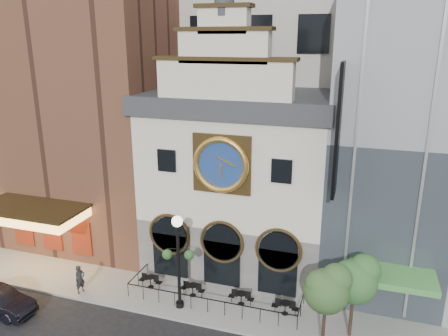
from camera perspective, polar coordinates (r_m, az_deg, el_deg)
ground at (r=26.44m, az=-3.10°, el=-19.96°), size 120.00×120.00×0.00m
sidewalk at (r=28.31m, az=-1.21°, el=-16.99°), size 44.00×5.00×0.15m
clock_building at (r=30.04m, az=2.05°, el=-0.92°), size 12.60×8.78×18.65m
theater_building at (r=36.39m, az=-17.30°, el=10.97°), size 14.00×15.60×25.00m
cafe_railing at (r=28.02m, az=-1.21°, el=-16.10°), size 10.60×2.60×0.90m
bistro_0 at (r=29.64m, az=-9.59°, el=-14.33°), size 1.58×0.68×0.90m
bistro_1 at (r=28.49m, az=-4.13°, el=-15.50°), size 1.58×0.68×0.90m
bistro_2 at (r=27.67m, az=2.25°, el=-16.54°), size 1.58×0.68×0.90m
bistro_3 at (r=27.08m, az=7.98°, el=-17.54°), size 1.58×0.68×0.90m
pedestrian at (r=29.94m, az=-18.29°, el=-13.63°), size 0.64×0.79×1.86m
lamppost at (r=25.95m, az=-6.01°, el=-10.87°), size 1.84×0.95×5.91m
tree_left at (r=23.57m, az=13.35°, el=-14.97°), size 2.43×2.34×4.68m
tree_right at (r=24.59m, az=16.82°, el=-13.59°), size 2.49×2.40×4.80m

